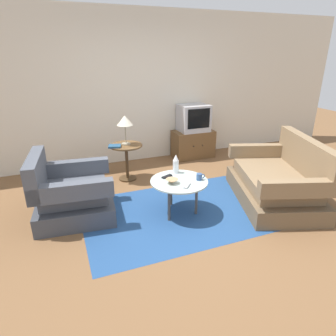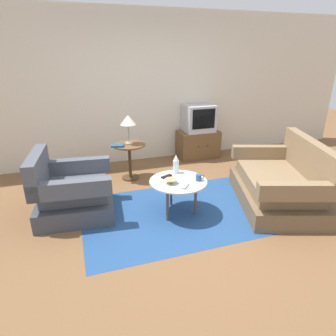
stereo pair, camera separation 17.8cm
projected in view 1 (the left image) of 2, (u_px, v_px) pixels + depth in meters
name	position (u px, v px, depth m)	size (l,w,h in m)	color
ground_plane	(188.00, 214.00, 3.82)	(16.00, 16.00, 0.00)	brown
back_wall	(136.00, 89.00, 5.34)	(9.00, 0.12, 2.70)	beige
area_rug	(179.00, 212.00, 3.86)	(2.47, 1.67, 0.00)	navy
armchair	(70.00, 196.00, 3.67)	(1.02, 0.97, 0.85)	#3E424B
couch	(278.00, 182.00, 4.07)	(1.39, 1.75, 0.90)	brown
coffee_table	(179.00, 184.00, 3.70)	(0.73, 0.73, 0.47)	#B2C6C1
side_table	(127.00, 155.00, 4.72)	(0.52, 0.52, 0.60)	brown
tv_stand	(193.00, 144.00, 5.82)	(0.80, 0.46, 0.54)	brown
television	(193.00, 118.00, 5.64)	(0.57, 0.46, 0.51)	#B7B7BC
table_lamp	(125.00, 121.00, 4.54)	(0.25, 0.25, 0.47)	#9E937A
vase	(176.00, 164.00, 3.88)	(0.08, 0.08, 0.26)	white
mug	(199.00, 177.00, 3.69)	(0.12, 0.07, 0.08)	#335184
bowl	(172.00, 181.00, 3.59)	(0.16, 0.16, 0.06)	tan
tv_remote_dark	(167.00, 176.00, 3.78)	(0.16, 0.10, 0.02)	black
tv_remote_silver	(187.00, 186.00, 3.52)	(0.14, 0.15, 0.02)	#B2B2B7
book	(115.00, 146.00, 4.54)	(0.23, 0.20, 0.03)	navy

